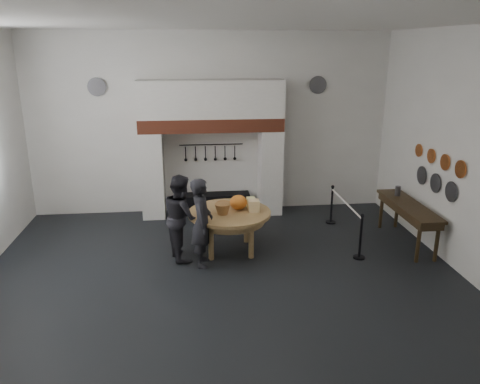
{
  "coord_description": "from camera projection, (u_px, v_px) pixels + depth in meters",
  "views": [
    {
      "loc": [
        -0.5,
        -7.72,
        4.15
      ],
      "look_at": [
        0.44,
        1.13,
        1.35
      ],
      "focal_mm": 35.0,
      "sensor_mm": 36.0,
      "label": 1
    }
  ],
  "objects": [
    {
      "name": "floor",
      "position": [
        223.0,
        281.0,
        8.62
      ],
      "size": [
        9.0,
        8.0,
        0.02
      ],
      "primitive_type": "cube",
      "color": "black",
      "rests_on": "ground"
    },
    {
      "name": "ceiling",
      "position": [
        220.0,
        22.0,
        7.27
      ],
      "size": [
        9.0,
        8.0,
        0.02
      ],
      "primitive_type": "cube",
      "color": "silver",
      "rests_on": "wall_back"
    },
    {
      "name": "wall_back",
      "position": [
        211.0,
        124.0,
        11.74
      ],
      "size": [
        9.0,
        0.02,
        4.5
      ],
      "primitive_type": "cube",
      "color": "silver",
      "rests_on": "floor"
    },
    {
      "name": "wall_front",
      "position": [
        252.0,
        269.0,
        4.15
      ],
      "size": [
        9.0,
        0.02,
        4.5
      ],
      "primitive_type": "cube",
      "color": "silver",
      "rests_on": "floor"
    },
    {
      "name": "wall_right",
      "position": [
        471.0,
        156.0,
        8.4
      ],
      "size": [
        0.02,
        8.0,
        4.5
      ],
      "primitive_type": "cube",
      "color": "silver",
      "rests_on": "floor"
    },
    {
      "name": "chimney_pier_left",
      "position": [
        153.0,
        175.0,
        11.61
      ],
      "size": [
        0.55,
        0.7,
        2.15
      ],
      "primitive_type": "cube",
      "color": "silver",
      "rests_on": "floor"
    },
    {
      "name": "chimney_pier_right",
      "position": [
        270.0,
        172.0,
        11.91
      ],
      "size": [
        0.55,
        0.7,
        2.15
      ],
      "primitive_type": "cube",
      "color": "silver",
      "rests_on": "floor"
    },
    {
      "name": "hearth_brick_band",
      "position": [
        211.0,
        124.0,
        11.39
      ],
      "size": [
        3.5,
        0.72,
        0.32
      ],
      "primitive_type": "cube",
      "color": "#9E442B",
      "rests_on": "chimney_pier_left"
    },
    {
      "name": "chimney_hood",
      "position": [
        211.0,
        99.0,
        11.2
      ],
      "size": [
        3.5,
        0.7,
        0.9
      ],
      "primitive_type": "cube",
      "color": "silver",
      "rests_on": "hearth_brick_band"
    },
    {
      "name": "iron_range",
      "position": [
        213.0,
        203.0,
        12.07
      ],
      "size": [
        1.9,
        0.45,
        0.5
      ],
      "primitive_type": "cube",
      "color": "black",
      "rests_on": "floor"
    },
    {
      "name": "utensil_rail",
      "position": [
        211.0,
        145.0,
        11.81
      ],
      "size": [
        1.6,
        0.02,
        0.02
      ],
      "primitive_type": "cylinder",
      "rotation": [
        0.0,
        1.57,
        0.0
      ],
      "color": "black",
      "rests_on": "wall_back"
    },
    {
      "name": "work_table",
      "position": [
        229.0,
        213.0,
        9.65
      ],
      "size": [
        2.15,
        2.15,
        0.07
      ],
      "primitive_type": "cylinder",
      "rotation": [
        0.0,
        0.0,
        -0.3
      ],
      "color": "tan",
      "rests_on": "floor"
    },
    {
      "name": "pumpkin",
      "position": [
        238.0,
        202.0,
        9.71
      ],
      "size": [
        0.36,
        0.36,
        0.31
      ],
      "primitive_type": "ellipsoid",
      "color": "orange",
      "rests_on": "work_table"
    },
    {
      "name": "cheese_block_big",
      "position": [
        254.0,
        206.0,
        9.61
      ],
      "size": [
        0.22,
        0.22,
        0.24
      ],
      "primitive_type": "cube",
      "color": "#FFDC98",
      "rests_on": "work_table"
    },
    {
      "name": "cheese_block_small",
      "position": [
        251.0,
        202.0,
        9.9
      ],
      "size": [
        0.18,
        0.18,
        0.2
      ],
      "primitive_type": "cube",
      "color": "#FFF698",
      "rests_on": "work_table"
    },
    {
      "name": "wicker_basket",
      "position": [
        223.0,
        209.0,
        9.45
      ],
      "size": [
        0.4,
        0.4,
        0.22
      ],
      "primitive_type": "cone",
      "rotation": [
        3.14,
        0.0,
        -0.3
      ],
      "color": "#A7703D",
      "rests_on": "work_table"
    },
    {
      "name": "bread_loaf",
      "position": [
        223.0,
        203.0,
        9.94
      ],
      "size": [
        0.31,
        0.18,
        0.13
      ],
      "primitive_type": "ellipsoid",
      "color": "#A8673B",
      "rests_on": "work_table"
    },
    {
      "name": "visitor_near",
      "position": [
        202.0,
        223.0,
        9.01
      ],
      "size": [
        0.46,
        0.67,
        1.77
      ],
      "primitive_type": "imported",
      "rotation": [
        0.0,
        0.0,
        1.52
      ],
      "color": "black",
      "rests_on": "floor"
    },
    {
      "name": "visitor_far",
      "position": [
        181.0,
        217.0,
        9.35
      ],
      "size": [
        0.86,
        0.99,
        1.74
      ],
      "primitive_type": "imported",
      "rotation": [
        0.0,
        0.0,
        1.84
      ],
      "color": "black",
      "rests_on": "floor"
    },
    {
      "name": "side_table",
      "position": [
        409.0,
        205.0,
        10.01
      ],
      "size": [
        0.55,
        2.2,
        0.06
      ],
      "primitive_type": "cube",
      "color": "#342412",
      "rests_on": "floor"
    },
    {
      "name": "pewter_jug",
      "position": [
        398.0,
        191.0,
        10.54
      ],
      "size": [
        0.12,
        0.12,
        0.22
      ],
      "primitive_type": "cylinder",
      "color": "#46464A",
      "rests_on": "side_table"
    },
    {
      "name": "copper_pan_a",
      "position": [
        461.0,
        169.0,
        8.67
      ],
      "size": [
        0.03,
        0.34,
        0.34
      ],
      "primitive_type": "cylinder",
      "rotation": [
        0.0,
        1.57,
        0.0
      ],
      "color": "#C6662D",
      "rests_on": "wall_right"
    },
    {
      "name": "copper_pan_b",
      "position": [
        445.0,
        162.0,
        9.19
      ],
      "size": [
        0.03,
        0.32,
        0.32
      ],
      "primitive_type": "cylinder",
      "rotation": [
        0.0,
        1.57,
        0.0
      ],
      "color": "#C6662D",
      "rests_on": "wall_right"
    },
    {
      "name": "copper_pan_c",
      "position": [
        431.0,
        156.0,
        9.72
      ],
      "size": [
        0.03,
        0.3,
        0.3
      ],
      "primitive_type": "cylinder",
      "rotation": [
        0.0,
        1.57,
        0.0
      ],
      "color": "#C6662D",
      "rests_on": "wall_right"
    },
    {
      "name": "copper_pan_d",
      "position": [
        419.0,
        150.0,
        10.24
      ],
      "size": [
        0.03,
        0.28,
        0.28
      ],
      "primitive_type": "cylinder",
      "rotation": [
        0.0,
        1.57,
        0.0
      ],
      "color": "#C6662D",
      "rests_on": "wall_right"
    },
    {
      "name": "pewter_plate_left",
      "position": [
        451.0,
        192.0,
        9.01
      ],
      "size": [
        0.03,
        0.4,
        0.4
      ],
      "primitive_type": "cylinder",
      "rotation": [
        0.0,
        1.57,
        0.0
      ],
      "color": "#4C4C51",
      "rests_on": "wall_right"
    },
    {
      "name": "pewter_plate_mid",
      "position": [
        436.0,
        183.0,
        9.58
      ],
      "size": [
        0.03,
        0.4,
        0.4
      ],
      "primitive_type": "cylinder",
      "rotation": [
        0.0,
        1.57,
        0.0
      ],
      "color": "#4C4C51",
      "rests_on": "wall_right"
    },
    {
      "name": "pewter_plate_right",
      "position": [
        422.0,
        175.0,
        10.15
      ],
      "size": [
        0.03,
        0.4,
        0.4
      ],
      "primitive_type": "cylinder",
      "rotation": [
        0.0,
        1.57,
        0.0
      ],
      "color": "#4C4C51",
      "rests_on": "wall_right"
    },
    {
      "name": "pewter_plate_back_left",
      "position": [
        97.0,
        87.0,
        11.14
      ],
      "size": [
        0.44,
        0.03,
        0.44
      ],
      "primitive_type": "cylinder",
      "rotation": [
        1.57,
        0.0,
        0.0
      ],
      "color": "#4C4C51",
      "rests_on": "wall_back"
    },
    {
      "name": "pewter_plate_back_right",
      "position": [
        318.0,
        85.0,
        11.69
      ],
      "size": [
        0.44,
        0.03,
        0.44
      ],
      "primitive_type": "cylinder",
      "rotation": [
        1.57,
        0.0,
        0.0
      ],
      "color": "#4C4C51",
      "rests_on": "wall_back"
    },
    {
      "name": "barrier_post_near",
      "position": [
        361.0,
        238.0,
        9.41
      ],
      "size": [
        0.05,
        0.05,
        0.9
      ],
      "primitive_type": "cylinder",
      "color": "black",
      "rests_on": "floor"
    },
    {
      "name": "barrier_post_far",
      "position": [
        332.0,
        205.0,
        11.3
      ],
      "size": [
        0.05,
        0.05,
        0.9
      ],
      "primitive_type": "cylinder",
      "color": "black",
      "rests_on": "floor"
    },
    {
      "name": "barrier_rope",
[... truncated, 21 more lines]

